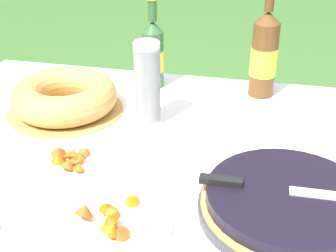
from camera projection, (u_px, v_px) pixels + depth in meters
garden_table at (168, 181)px, 1.20m from camera, size 1.51×1.08×0.73m
tablecloth at (168, 163)px, 1.18m from camera, size 1.52×1.09×0.10m
berry_tart at (287, 203)px, 0.97m from camera, size 0.37×0.37×0.06m
serving_knife at (275, 188)px, 0.95m from camera, size 0.38×0.03×0.01m
bundt_cake at (64, 97)px, 1.38m from camera, size 0.34×0.34×0.10m
cup_stack at (147, 84)px, 1.28m from camera, size 0.07×0.07×0.24m
cider_bottle_green at (153, 54)px, 1.52m from camera, size 0.07×0.07×0.30m
cider_bottle_amber at (264, 55)px, 1.44m from camera, size 0.08×0.08×0.35m
snack_plate_right at (73, 161)px, 1.14m from camera, size 0.21×0.21×0.05m
snack_plate_far at (115, 219)px, 0.95m from camera, size 0.24×0.24×0.06m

